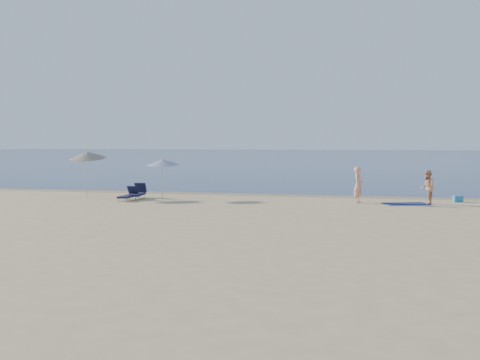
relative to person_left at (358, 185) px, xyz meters
name	(u,v)px	position (x,y,z in m)	size (l,w,h in m)	color
ground	(239,277)	(-1.85, -16.24, -0.84)	(160.00, 160.00, 0.00)	tan
sea	(367,157)	(-1.85, 83.76, -0.84)	(240.00, 160.00, 0.01)	#0C1C4A
wet_sand_strip	(325,196)	(-1.85, 3.16, -0.84)	(240.00, 1.60, 0.00)	#847254
person_left	(358,185)	(0.00, 0.00, 0.00)	(0.61, 0.40, 1.68)	#E29C7F
person_right	(427,187)	(3.10, 0.06, -0.06)	(0.76, 0.59, 1.56)	tan
beach_towel	(406,204)	(2.15, -0.13, -0.83)	(1.98, 1.10, 0.03)	#0F184C
blue_cooler	(458,199)	(4.59, 1.46, -0.69)	(0.42, 0.30, 0.30)	#2273B9
umbrella_near	(163,162)	(-9.69, -0.03, 0.99)	(1.66, 1.68, 2.10)	silver
umbrella_far	(88,155)	(-13.63, -0.41, 1.33)	(1.89, 1.92, 2.52)	silver
lounger_left	(138,193)	(-10.88, -0.50, -0.56)	(0.82, 1.79, 0.76)	#16183C
lounger_right	(128,195)	(-10.99, -1.39, -0.60)	(0.51, 1.53, 0.67)	#15193B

